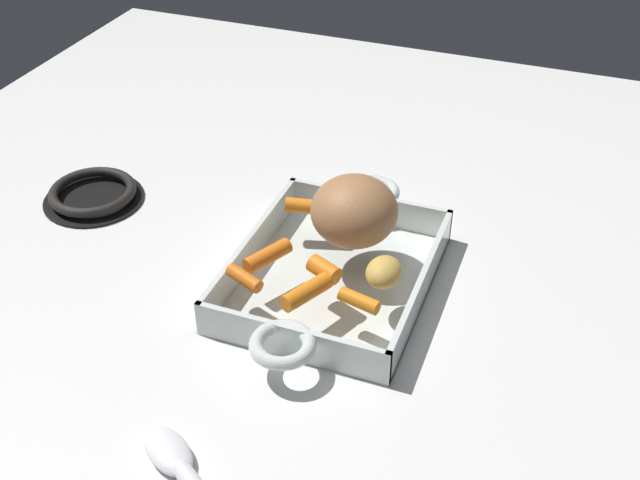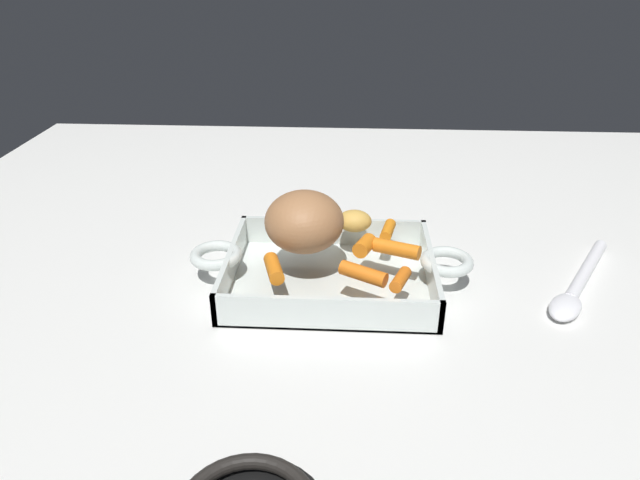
{
  "view_description": "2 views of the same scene",
  "coord_description": "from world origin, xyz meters",
  "px_view_note": "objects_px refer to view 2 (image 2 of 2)",
  "views": [
    {
      "loc": [
        0.76,
        0.27,
        0.67
      ],
      "look_at": [
        0.02,
        -0.01,
        0.08
      ],
      "focal_mm": 43.91,
      "sensor_mm": 36.0,
      "label": 1
    },
    {
      "loc": [
        0.03,
        -0.74,
        0.46
      ],
      "look_at": [
        -0.01,
        -0.03,
        0.09
      ],
      "focal_mm": 32.14,
      "sensor_mm": 36.0,
      "label": 2
    }
  ],
  "objects_px": {
    "baby_carrot_center_right": "(388,230)",
    "baby_carrot_long": "(397,250)",
    "pork_roast": "(304,222)",
    "baby_carrot_southeast": "(274,268)",
    "roasting_dish": "(330,272)",
    "baby_carrot_southwest": "(363,274)",
    "baby_carrot_short": "(365,246)",
    "baby_carrot_center_left": "(400,279)",
    "potato_near_roast": "(355,221)",
    "serving_spoon": "(578,286)"
  },
  "relations": [
    {
      "from": "baby_carrot_center_right",
      "to": "baby_carrot_long",
      "type": "xyz_separation_m",
      "value": [
        0.01,
        -0.07,
        0.0
      ]
    },
    {
      "from": "pork_roast",
      "to": "baby_carrot_southeast",
      "type": "bearing_deg",
      "value": -114.76
    },
    {
      "from": "roasting_dish",
      "to": "baby_carrot_southwest",
      "type": "height_order",
      "value": "baby_carrot_southwest"
    },
    {
      "from": "pork_roast",
      "to": "baby_carrot_short",
      "type": "relative_size",
      "value": 2.88
    },
    {
      "from": "baby_carrot_southwest",
      "to": "baby_carrot_center_left",
      "type": "distance_m",
      "value": 0.05
    },
    {
      "from": "baby_carrot_southwest",
      "to": "baby_carrot_center_left",
      "type": "bearing_deg",
      "value": -10.67
    },
    {
      "from": "baby_carrot_southeast",
      "to": "baby_carrot_short",
      "type": "bearing_deg",
      "value": 29.2
    },
    {
      "from": "baby_carrot_short",
      "to": "potato_near_roast",
      "type": "bearing_deg",
      "value": 101.87
    },
    {
      "from": "baby_carrot_short",
      "to": "baby_carrot_center_right",
      "type": "bearing_deg",
      "value": 57.38
    },
    {
      "from": "baby_carrot_short",
      "to": "serving_spoon",
      "type": "relative_size",
      "value": 0.17
    },
    {
      "from": "baby_carrot_southeast",
      "to": "baby_carrot_long",
      "type": "height_order",
      "value": "same"
    },
    {
      "from": "baby_carrot_southwest",
      "to": "baby_carrot_center_right",
      "type": "bearing_deg",
      "value": 73.51
    },
    {
      "from": "baby_carrot_southwest",
      "to": "baby_carrot_center_left",
      "type": "relative_size",
      "value": 1.34
    },
    {
      "from": "roasting_dish",
      "to": "baby_carrot_southwest",
      "type": "relative_size",
      "value": 6.36
    },
    {
      "from": "baby_carrot_center_right",
      "to": "baby_carrot_southeast",
      "type": "distance_m",
      "value": 0.21
    },
    {
      "from": "pork_roast",
      "to": "serving_spoon",
      "type": "xyz_separation_m",
      "value": [
        0.41,
        -0.02,
        -0.09
      ]
    },
    {
      "from": "serving_spoon",
      "to": "pork_roast",
      "type": "bearing_deg",
      "value": -60.55
    },
    {
      "from": "baby_carrot_center_left",
      "to": "baby_carrot_short",
      "type": "relative_size",
      "value": 1.22
    },
    {
      "from": "potato_near_roast",
      "to": "baby_carrot_southwest",
      "type": "bearing_deg",
      "value": -85.41
    },
    {
      "from": "potato_near_roast",
      "to": "serving_spoon",
      "type": "xyz_separation_m",
      "value": [
        0.33,
        -0.08,
        -0.06
      ]
    },
    {
      "from": "pork_roast",
      "to": "baby_carrot_southeast",
      "type": "height_order",
      "value": "pork_roast"
    },
    {
      "from": "baby_carrot_short",
      "to": "pork_roast",
      "type": "bearing_deg",
      "value": 174.78
    },
    {
      "from": "potato_near_roast",
      "to": "pork_roast",
      "type": "bearing_deg",
      "value": -139.26
    },
    {
      "from": "baby_carrot_southwest",
      "to": "baby_carrot_southeast",
      "type": "relative_size",
      "value": 1.03
    },
    {
      "from": "baby_carrot_center_left",
      "to": "baby_carrot_southwest",
      "type": "bearing_deg",
      "value": 169.33
    },
    {
      "from": "baby_carrot_southeast",
      "to": "potato_near_roast",
      "type": "height_order",
      "value": "potato_near_roast"
    },
    {
      "from": "baby_carrot_center_right",
      "to": "baby_carrot_southeast",
      "type": "xyz_separation_m",
      "value": [
        -0.16,
        -0.13,
        0.0
      ]
    },
    {
      "from": "pork_roast",
      "to": "baby_carrot_southeast",
      "type": "relative_size",
      "value": 1.82
    },
    {
      "from": "baby_carrot_southwest",
      "to": "baby_carrot_center_left",
      "type": "xyz_separation_m",
      "value": [
        0.05,
        -0.01,
        -0.0
      ]
    },
    {
      "from": "roasting_dish",
      "to": "baby_carrot_southwest",
      "type": "bearing_deg",
      "value": -56.94
    },
    {
      "from": "roasting_dish",
      "to": "serving_spoon",
      "type": "relative_size",
      "value": 1.79
    },
    {
      "from": "baby_carrot_center_right",
      "to": "baby_carrot_southwest",
      "type": "bearing_deg",
      "value": -106.49
    },
    {
      "from": "baby_carrot_southwest",
      "to": "baby_carrot_center_right",
      "type": "height_order",
      "value": "baby_carrot_southwest"
    },
    {
      "from": "baby_carrot_southwest",
      "to": "potato_near_roast",
      "type": "xyz_separation_m",
      "value": [
        -0.01,
        0.15,
        0.01
      ]
    },
    {
      "from": "baby_carrot_short",
      "to": "baby_carrot_long",
      "type": "bearing_deg",
      "value": -9.75
    },
    {
      "from": "baby_carrot_southeast",
      "to": "baby_carrot_center_right",
      "type": "bearing_deg",
      "value": 38.23
    },
    {
      "from": "potato_near_roast",
      "to": "baby_carrot_center_right",
      "type": "bearing_deg",
      "value": -15.23
    },
    {
      "from": "roasting_dish",
      "to": "baby_carrot_center_left",
      "type": "distance_m",
      "value": 0.13
    },
    {
      "from": "baby_carrot_center_left",
      "to": "serving_spoon",
      "type": "relative_size",
      "value": 0.21
    },
    {
      "from": "roasting_dish",
      "to": "baby_carrot_short",
      "type": "xyz_separation_m",
      "value": [
        0.05,
        0.01,
        0.04
      ]
    },
    {
      "from": "baby_carrot_center_right",
      "to": "serving_spoon",
      "type": "height_order",
      "value": "baby_carrot_center_right"
    },
    {
      "from": "potato_near_roast",
      "to": "serving_spoon",
      "type": "bearing_deg",
      "value": -14.04
    },
    {
      "from": "baby_carrot_center_left",
      "to": "serving_spoon",
      "type": "height_order",
      "value": "baby_carrot_center_left"
    },
    {
      "from": "pork_roast",
      "to": "baby_carrot_southwest",
      "type": "xyz_separation_m",
      "value": [
        0.09,
        -0.09,
        -0.03
      ]
    },
    {
      "from": "baby_carrot_center_right",
      "to": "serving_spoon",
      "type": "bearing_deg",
      "value": -13.82
    },
    {
      "from": "baby_carrot_long",
      "to": "potato_near_roast",
      "type": "xyz_separation_m",
      "value": [
        -0.06,
        0.08,
        0.01
      ]
    },
    {
      "from": "baby_carrot_center_right",
      "to": "serving_spoon",
      "type": "distance_m",
      "value": 0.29
    },
    {
      "from": "baby_carrot_long",
      "to": "baby_carrot_center_right",
      "type": "bearing_deg",
      "value": 98.18
    },
    {
      "from": "roasting_dish",
      "to": "baby_carrot_southwest",
      "type": "distance_m",
      "value": 0.1
    },
    {
      "from": "roasting_dish",
      "to": "baby_carrot_long",
      "type": "height_order",
      "value": "baby_carrot_long"
    }
  ]
}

